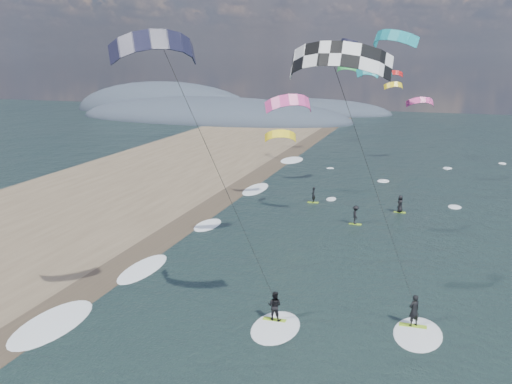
% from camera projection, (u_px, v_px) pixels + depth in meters
% --- Properties ---
extents(wet_sand_strip, '(3.00, 240.00, 0.00)m').
position_uv_depth(wet_sand_strip, '(81.00, 294.00, 35.98)').
color(wet_sand_strip, '#382D23').
rests_on(wet_sand_strip, ground).
extents(coastal_hills, '(80.00, 41.00, 15.00)m').
position_uv_depth(coastal_hills, '(205.00, 115.00, 136.15)').
color(coastal_hills, '#3D4756').
rests_on(coastal_hills, ground).
extents(kitesurfer_near_a, '(7.94, 8.54, 15.77)m').
position_uv_depth(kitesurfer_near_a, '(349.00, 115.00, 25.12)').
color(kitesurfer_near_a, '#97CD24').
rests_on(kitesurfer_near_a, ground).
extents(kitesurfer_near_b, '(7.07, 9.17, 16.27)m').
position_uv_depth(kitesurfer_near_b, '(202.00, 142.00, 26.58)').
color(kitesurfer_near_b, '#97CD24').
rests_on(kitesurfer_near_b, ground).
extents(far_kitesurfers, '(9.71, 7.01, 1.72)m').
position_uv_depth(far_kitesurfers, '(362.00, 208.00, 52.50)').
color(far_kitesurfers, '#97CD24').
rests_on(far_kitesurfers, ground).
extents(bg_kite_field, '(16.07, 69.52, 10.43)m').
position_uv_depth(bg_kite_field, '(371.00, 76.00, 67.98)').
color(bg_kite_field, teal).
rests_on(bg_kite_field, ground).
extents(shoreline_surf, '(2.40, 79.40, 0.11)m').
position_uv_depth(shoreline_surf, '(135.00, 269.00, 40.01)').
color(shoreline_surf, white).
rests_on(shoreline_surf, ground).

